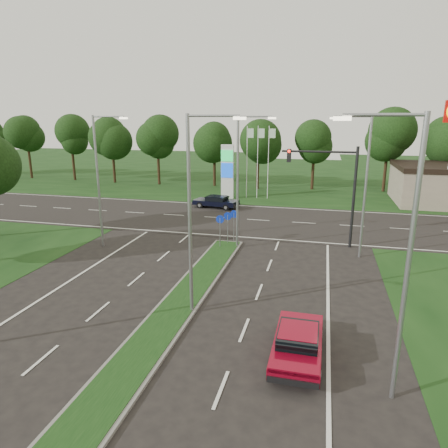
# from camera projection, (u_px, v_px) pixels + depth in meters

# --- Properties ---
(ground) EXTENTS (160.00, 160.00, 0.00)m
(ground) POSITION_uv_depth(u_px,v_px,m) (112.00, 392.00, 13.25)
(ground) COLOR black
(ground) RESTS_ON ground
(verge_far) EXTENTS (160.00, 50.00, 0.02)m
(verge_far) POSITION_uv_depth(u_px,v_px,m) (283.00, 174.00, 64.82)
(verge_far) COLOR black
(verge_far) RESTS_ON ground
(cross_road) EXTENTS (160.00, 12.00, 0.02)m
(cross_road) POSITION_uv_depth(u_px,v_px,m) (247.00, 220.00, 35.75)
(cross_road) COLOR black
(cross_road) RESTS_ON ground
(median_kerb) EXTENTS (2.00, 26.00, 0.12)m
(median_kerb) POSITION_uv_depth(u_px,v_px,m) (159.00, 330.00, 16.99)
(median_kerb) COLOR slate
(median_kerb) RESTS_ON ground
(streetlight_median_near) EXTENTS (2.53, 0.22, 9.00)m
(streetlight_median_near) POSITION_uv_depth(u_px,v_px,m) (194.00, 207.00, 17.34)
(streetlight_median_near) COLOR gray
(streetlight_median_near) RESTS_ON ground
(streetlight_median_far) EXTENTS (2.53, 0.22, 9.00)m
(streetlight_median_far) POSITION_uv_depth(u_px,v_px,m) (241.00, 176.00, 26.71)
(streetlight_median_far) COLOR gray
(streetlight_median_far) RESTS_ON ground
(streetlight_left_far) EXTENTS (2.53, 0.22, 9.00)m
(streetlight_left_far) POSITION_uv_depth(u_px,v_px,m) (100.00, 175.00, 27.01)
(streetlight_left_far) COLOR gray
(streetlight_left_far) RESTS_ON ground
(streetlight_right_far) EXTENTS (2.53, 0.22, 9.00)m
(streetlight_right_far) POSITION_uv_depth(u_px,v_px,m) (363.00, 180.00, 24.89)
(streetlight_right_far) COLOR gray
(streetlight_right_far) RESTS_ON ground
(streetlight_right_near) EXTENTS (2.53, 0.22, 9.00)m
(streetlight_right_near) POSITION_uv_depth(u_px,v_px,m) (403.00, 249.00, 11.76)
(streetlight_right_near) COLOR gray
(streetlight_right_near) RESTS_ON ground
(traffic_signal) EXTENTS (5.10, 0.42, 7.00)m
(traffic_signal) POSITION_uv_depth(u_px,v_px,m) (335.00, 181.00, 27.24)
(traffic_signal) COLOR black
(traffic_signal) RESTS_ON ground
(median_signs) EXTENTS (1.16, 1.76, 2.38)m
(median_signs) POSITION_uv_depth(u_px,v_px,m) (227.00, 222.00, 28.19)
(median_signs) COLOR gray
(median_signs) RESTS_ON ground
(gas_pylon) EXTENTS (5.80, 1.26, 8.00)m
(gas_pylon) POSITION_uv_depth(u_px,v_px,m) (229.00, 170.00, 44.30)
(gas_pylon) COLOR silver
(gas_pylon) RESTS_ON ground
(treeline_far) EXTENTS (6.00, 6.00, 9.90)m
(treeline_far) POSITION_uv_depth(u_px,v_px,m) (273.00, 135.00, 48.91)
(treeline_far) COLOR black
(treeline_far) RESTS_ON ground
(red_sedan) EXTENTS (1.81, 4.30, 1.18)m
(red_sedan) POSITION_uv_depth(u_px,v_px,m) (298.00, 342.00, 15.04)
(red_sedan) COLOR maroon
(red_sedan) RESTS_ON ground
(navy_sedan) EXTENTS (4.66, 2.45, 1.22)m
(navy_sedan) POSITION_uv_depth(u_px,v_px,m) (216.00, 201.00, 40.26)
(navy_sedan) COLOR black
(navy_sedan) RESTS_ON ground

